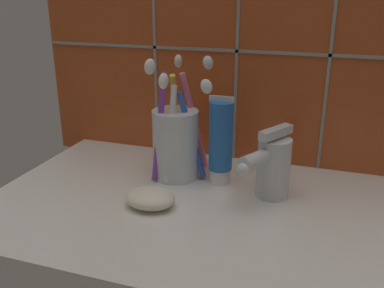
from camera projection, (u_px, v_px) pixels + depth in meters
sink_counter at (192, 209)px, 59.25cm from camera, size 56.95×37.14×2.00cm
tile_wall_backsplash at (231, 8)px, 67.06cm from camera, size 66.95×1.72×53.63cm
toothbrush_cup at (176, 140)px, 65.31cm from camera, size 9.43×13.09×18.81cm
toothpaste_tube at (221, 141)px, 62.86cm from camera, size 3.71×3.53×13.44cm
sink_faucet at (271, 165)px, 58.98cm from camera, size 6.38×9.69×10.11cm
soap_bar at (150, 198)px, 57.53cm from camera, size 6.91×5.54×2.50cm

